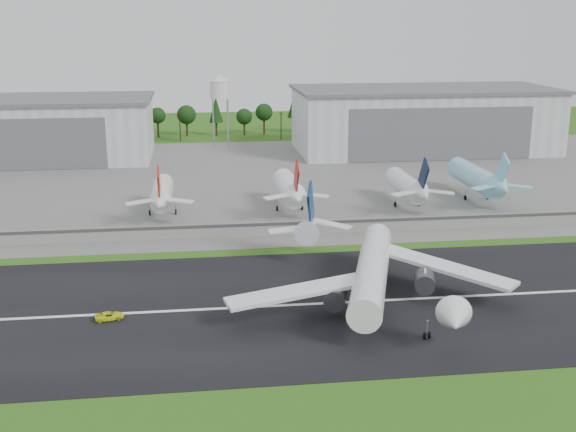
{
  "coord_description": "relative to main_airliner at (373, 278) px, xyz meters",
  "views": [
    {
      "loc": [
        -15.78,
        -113.7,
        51.51
      ],
      "look_at": [
        4.24,
        40.0,
        9.0
      ],
      "focal_mm": 45.0,
      "sensor_mm": 36.0,
      "label": 1
    }
  ],
  "objects": [
    {
      "name": "parked_jet_red_a",
      "position": [
        -41.37,
        66.96,
        1.17
      ],
      "size": [
        7.36,
        31.29,
        16.57
      ],
      "color": "white",
      "rests_on": "ground"
    },
    {
      "name": "water_tower",
      "position": [
        -21.25,
        175.42,
        19.66
      ],
      "size": [
        8.4,
        8.4,
        29.4
      ],
      "color": "#99999E",
      "rests_on": "ground"
    },
    {
      "name": "utility_poles",
      "position": [
        -16.25,
        190.42,
        -4.89
      ],
      "size": [
        230.0,
        3.0,
        12.0
      ],
      "primitive_type": null,
      "color": "black",
      "rests_on": "ground"
    },
    {
      "name": "hangar_west",
      "position": [
        -96.25,
        155.34,
        6.74
      ],
      "size": [
        97.0,
        44.0,
        23.2
      ],
      "color": "silver",
      "rests_on": "ground"
    },
    {
      "name": "runway_centerline",
      "position": [
        -16.25,
        0.42,
        -4.78
      ],
      "size": [
        220.0,
        1.0,
        0.02
      ],
      "primitive_type": "cube",
      "color": "white",
      "rests_on": "runway"
    },
    {
      "name": "parked_jet_navy",
      "position": [
        27.0,
        66.98,
        1.29
      ],
      "size": [
        7.36,
        31.29,
        16.69
      ],
      "color": "white",
      "rests_on": "ground"
    },
    {
      "name": "ground",
      "position": [
        -16.25,
        -9.58,
        -4.89
      ],
      "size": [
        600.0,
        600.0,
        0.0
      ],
      "primitive_type": "plane",
      "color": "#285C15",
      "rests_on": "ground"
    },
    {
      "name": "parked_jet_red_b",
      "position": [
        -6.6,
        67.01,
        1.47
      ],
      "size": [
        7.36,
        31.29,
        16.88
      ],
      "color": "white",
      "rests_on": "ground"
    },
    {
      "name": "hangar_east",
      "position": [
        58.75,
        155.34,
        7.73
      ],
      "size": [
        102.0,
        47.0,
        25.2
      ],
      "color": "silver",
      "rests_on": "ground"
    },
    {
      "name": "main_airliner",
      "position": [
        0.0,
        0.0,
        0.0
      ],
      "size": [
        54.78,
        58.07,
        18.17
      ],
      "rotation": [
        0.0,
        0.0,
        2.84
      ],
      "color": "white",
      "rests_on": "runway"
    },
    {
      "name": "apron",
      "position": [
        -16.25,
        110.42,
        -4.84
      ],
      "size": [
        320.0,
        150.0,
        0.1
      ],
      "primitive_type": "cube",
      "color": "slate",
      "rests_on": "ground"
    },
    {
      "name": "ground_vehicle",
      "position": [
        -48.1,
        -2.08,
        -4.09
      ],
      "size": [
        5.45,
        3.46,
        1.4
      ],
      "primitive_type": "imported",
      "rotation": [
        0.0,
        0.0,
        1.81
      ],
      "color": "yellow",
      "rests_on": "runway"
    },
    {
      "name": "treeline",
      "position": [
        -16.25,
        205.42,
        -4.89
      ],
      "size": [
        320.0,
        16.0,
        22.0
      ],
      "primitive_type": null,
      "color": "black",
      "rests_on": "ground"
    },
    {
      "name": "runway",
      "position": [
        -16.25,
        0.42,
        -4.84
      ],
      "size": [
        320.0,
        60.0,
        0.1
      ],
      "primitive_type": "cube",
      "color": "black",
      "rests_on": "ground"
    },
    {
      "name": "parked_jet_skyblue",
      "position": [
        49.5,
        72.04,
        1.69
      ],
      "size": [
        7.36,
        37.29,
        17.16
      ],
      "color": "#87CFE9",
      "rests_on": "ground"
    },
    {
      "name": "blast_fence",
      "position": [
        -16.25,
        45.4,
        -3.09
      ],
      "size": [
        240.0,
        0.61,
        3.5
      ],
      "color": "gray",
      "rests_on": "ground"
    }
  ]
}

